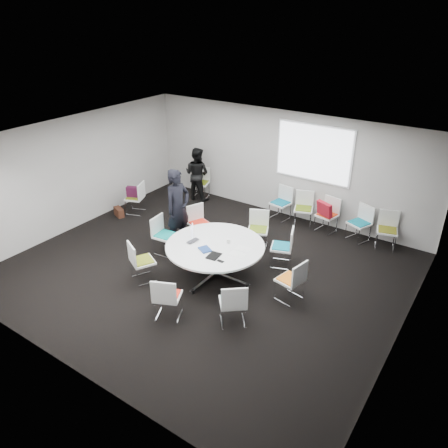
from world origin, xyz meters
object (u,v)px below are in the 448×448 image
Objects in this scene: chair_back_e at (386,237)px; laptop at (194,242)px; conference_table at (215,254)px; chair_ring_b at (282,254)px; cup at (229,241)px; person_back at (197,174)px; person_main at (178,208)px; chair_back_d at (359,230)px; chair_back_b at (303,215)px; chair_person_back at (201,188)px; chair_ring_c at (258,236)px; brown_bag at (119,212)px; chair_ring_g at (168,304)px; chair_ring_a at (290,287)px; chair_ring_e at (165,242)px; chair_back_a at (280,209)px; chair_ring_f at (143,268)px; chair_ring_d at (200,230)px; maroon_bag at (134,192)px; chair_ring_h at (233,310)px; chair_back_c at (326,221)px; chair_spare_left at (136,204)px.

chair_back_e is 4.57m from laptop.
conference_table is 0.50m from laptop.
chair_ring_b reaches higher than cup.
person_back is at bearing 42.66° from chair_ring_b.
chair_back_d is at bearing -46.19° from person_main.
person_back is at bearing -16.92° from chair_back_b.
chair_back_b is 3.29m from chair_person_back.
chair_ring_c is 2.44× the size of brown_bag.
chair_back_e is (2.54, 4.83, 0.00)m from chair_ring_g.
chair_ring_b is (-0.72, 1.04, 0.00)m from chair_ring_a.
chair_ring_e is at bearing -176.62° from cup.
chair_ring_e is 1.00× the size of chair_back_a.
chair_ring_b is 1.00× the size of chair_ring_e.
laptop is at bearing 76.98° from chair_ring_f.
laptop is at bearing -148.52° from cup.
chair_ring_d and chair_back_e have the same top height.
chair_ring_f is 1.00× the size of chair_back_b.
chair_ring_c is 2.20× the size of maroon_bag.
chair_back_b is at bearing -127.10° from chair_ring_c.
chair_ring_a is at bearing 3.74° from conference_table.
person_back is (-1.63, 4.01, 0.50)m from chair_ring_f.
chair_ring_a reaches higher than laptop.
chair_back_b is at bearing 162.34° from chair_person_back.
chair_ring_h is 4.30m from chair_back_c.
chair_spare_left is (-4.73, -1.90, 0.00)m from chair_back_c.
chair_back_c and chair_spare_left have the same top height.
person_main is (-0.28, -0.42, 0.67)m from chair_ring_d.
chair_back_c is at bearing 21.14° from chair_ring_a.
chair_back_d is at bearing -162.12° from chair_ring_c.
brown_bag is at bearing 128.38° from chair_spare_left.
chair_ring_g is 1.91m from cup.
laptop is 3.60m from brown_bag.
chair_ring_h is at bearing 24.60° from chair_ring_f.
chair_ring_c is at bearing 69.84° from chair_back_c.
chair_ring_e and chair_back_c have the same top height.
conference_table is 2.32× the size of chair_ring_a.
chair_spare_left is at bearing 159.89° from conference_table.
chair_ring_a is at bearing -166.09° from chair_ring_b.
chair_ring_e is at bearing -18.27° from brown_bag.
cup is 3.93m from maroon_bag.
chair_back_b is at bearing 177.86° from person_back.
maroon_bag is at bearing 164.02° from cup.
chair_ring_a is 5.56m from brown_bag.
chair_ring_a is 5.42m from maroon_bag.
chair_ring_e is at bearing -141.86° from chair_spare_left.
chair_ring_c and chair_ring_e have the same top height.
chair_ring_a is 3.18m from chair_ring_e.
chair_back_e is 0.57× the size of person_back.
chair_ring_f is 3.03× the size of laptop.
chair_ring_d is (-2.87, 0.93, 0.00)m from chair_ring_a.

